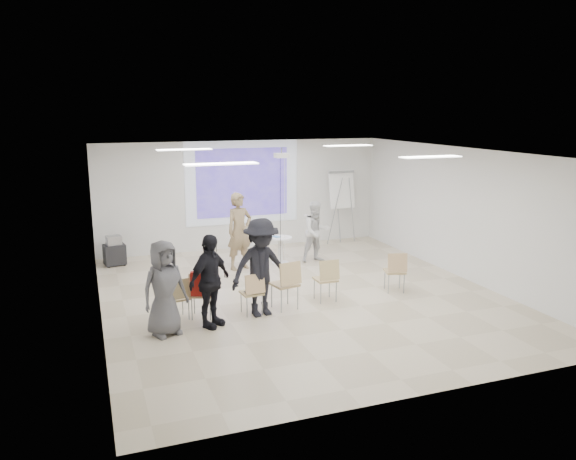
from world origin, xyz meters
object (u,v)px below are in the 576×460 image
object	(u,v)px
laptop	(251,291)
audience_outer	(164,283)
chair_right_far	(396,269)
player_right	(316,228)
audience_left	(210,274)
player_left	(239,226)
chair_left_mid	(201,291)
chair_left_inner	(253,290)
pedestal_table	(280,249)
audience_mid	(261,261)
av_cart	(114,252)
chair_right_inner	(327,277)
chair_center	(287,281)
chair_far_left	(179,295)
flipchart_easel	(342,190)

from	to	relation	value
laptop	audience_outer	xyz separation A→B (m)	(-1.69, -0.48, 0.49)
chair_right_far	player_right	bearing A→B (deg)	117.74
audience_left	audience_outer	bearing A→B (deg)	149.34
player_left	audience_left	xyz separation A→B (m)	(-1.48, -3.43, -0.09)
chair_left_mid	chair_left_inner	xyz separation A→B (m)	(0.96, -0.15, -0.04)
pedestal_table	chair_left_mid	distance (m)	4.02
player_left	player_right	bearing A→B (deg)	-18.30
player_left	audience_outer	world-z (taller)	player_left
audience_mid	player_right	bearing A→B (deg)	44.42
audience_outer	chair_left_mid	bearing A→B (deg)	15.41
player_right	audience_mid	size ratio (longest dim) A/B	0.82
audience_mid	av_cart	xyz separation A→B (m)	(-2.42, 4.59, -0.71)
chair_left_inner	chair_right_inner	distance (m)	1.63
chair_center	chair_right_far	world-z (taller)	chair_center
pedestal_table	chair_center	distance (m)	3.30
player_right	av_cart	distance (m)	5.11
chair_left_inner	chair_far_left	bearing A→B (deg)	166.04
chair_far_left	audience_left	bearing A→B (deg)	-58.59
player_left	chair_right_inner	distance (m)	3.16
chair_right_far	flipchart_easel	bearing A→B (deg)	94.96
chair_far_left	audience_mid	bearing A→B (deg)	-22.58
audience_mid	audience_outer	distance (m)	1.88
player_right	laptop	bearing A→B (deg)	-134.28
chair_far_left	audience_mid	xyz separation A→B (m)	(1.51, -0.27, 0.58)
audience_outer	flipchart_easel	size ratio (longest dim) A/B	0.89
pedestal_table	audience_outer	xyz separation A→B (m)	(-3.36, -3.58, 0.54)
player_right	chair_center	xyz separation A→B (m)	(-1.92, -3.08, -0.28)
chair_center	audience_left	xyz separation A→B (m)	(-1.58, -0.34, 0.39)
pedestal_table	flipchart_easel	world-z (taller)	flipchart_easel
pedestal_table	chair_center	world-z (taller)	chair_center
audience_left	audience_outer	world-z (taller)	audience_left
player_left	chair_far_left	distance (m)	3.57
player_left	flipchart_easel	distance (m)	3.87
audience_outer	player_left	bearing A→B (deg)	36.39
pedestal_table	chair_left_inner	distance (m)	3.60
player_left	player_right	xyz separation A→B (m)	(2.02, -0.01, -0.20)
chair_center	audience_left	world-z (taller)	audience_left
pedestal_table	chair_right_inner	world-z (taller)	chair_right_inner
player_left	audience_left	size ratio (longest dim) A/B	1.10
pedestal_table	av_cart	size ratio (longest dim) A/B	0.99
chair_left_inner	av_cart	bearing A→B (deg)	111.47
laptop	audience_left	size ratio (longest dim) A/B	0.16
chair_far_left	audience_outer	size ratio (longest dim) A/B	0.43
pedestal_table	chair_right_far	xyz separation A→B (m)	(1.58, -2.94, 0.12)
laptop	audience_outer	world-z (taller)	audience_outer
player_left	flipchart_easel	world-z (taller)	player_left
audience_mid	flipchart_easel	size ratio (longest dim) A/B	1.01
chair_far_left	audience_outer	distance (m)	0.82
chair_right_inner	audience_outer	bearing A→B (deg)	-169.78
player_right	chair_right_far	distance (m)	2.96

